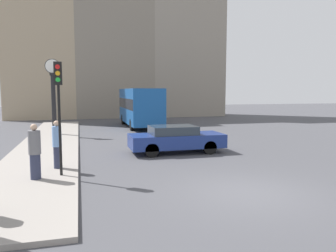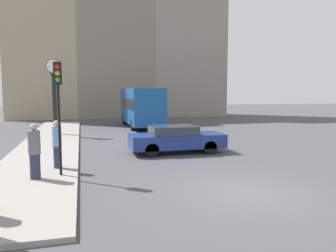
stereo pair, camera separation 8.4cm
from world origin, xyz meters
name	(u,v)px [view 2 (the right image)]	position (x,y,z in m)	size (l,w,h in m)	color
ground_plane	(247,193)	(0.00, 0.00, 0.00)	(120.00, 120.00, 0.00)	#47474C
sidewalk_corner	(50,143)	(-6.38, 10.84, 0.06)	(3.11, 25.67, 0.13)	gray
building_row	(121,40)	(0.03, 30.21, 8.90)	(24.52, 5.00, 18.70)	tan
sedan_car	(176,139)	(-0.23, 6.66, 0.69)	(4.55, 1.79, 1.32)	navy
bus_distant	(141,105)	(0.22, 18.76, 1.81)	(2.46, 8.15, 3.20)	#195199
traffic_light_near	(58,95)	(-5.38, 3.09, 2.86)	(0.26, 0.24, 3.82)	black
street_clock	(54,96)	(-6.36, 14.68, 2.69)	(0.95, 0.36, 4.98)	black
pedestrian_blue_stripe	(57,144)	(-5.55, 4.22, 1.03)	(0.33, 0.33, 1.78)	#2D334C
pedestrian_grey_jacket	(34,152)	(-6.16, 2.80, 1.03)	(0.39, 0.39, 1.81)	#2D334C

